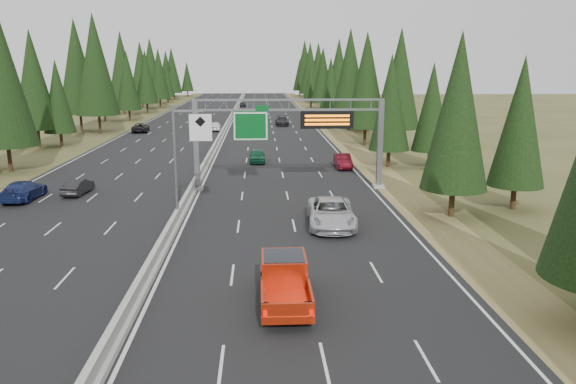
# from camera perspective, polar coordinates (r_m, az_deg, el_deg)

# --- Properties ---
(road) EXTENTS (32.00, 260.00, 0.08)m
(road) POSITION_cam_1_polar(r_m,az_deg,el_deg) (93.71, -6.48, 6.15)
(road) COLOR black
(road) RESTS_ON ground
(shoulder_right) EXTENTS (3.60, 260.00, 0.06)m
(shoulder_right) POSITION_cam_1_polar(r_m,az_deg,el_deg) (94.31, 4.45, 6.23)
(shoulder_right) COLOR olive
(shoulder_right) RESTS_ON ground
(shoulder_left) EXTENTS (3.60, 260.00, 0.06)m
(shoulder_left) POSITION_cam_1_polar(r_m,az_deg,el_deg) (96.45, -17.14, 5.85)
(shoulder_left) COLOR #464621
(shoulder_left) RESTS_ON ground
(median_barrier) EXTENTS (0.70, 260.00, 0.85)m
(median_barrier) POSITION_cam_1_polar(r_m,az_deg,el_deg) (93.67, -6.48, 6.38)
(median_barrier) COLOR gray
(median_barrier) RESTS_ON road
(sign_gantry) EXTENTS (16.75, 0.98, 7.80)m
(sign_gantry) POSITION_cam_1_polar(r_m,az_deg,el_deg) (48.22, 0.87, 6.33)
(sign_gantry) COLOR slate
(sign_gantry) RESTS_ON road
(hov_sign_pole) EXTENTS (2.80, 0.50, 8.00)m
(hov_sign_pole) POSITION_cam_1_polar(r_m,az_deg,el_deg) (38.70, -10.57, 3.72)
(hov_sign_pole) COLOR slate
(hov_sign_pole) RESTS_ON road
(tree_row_right) EXTENTS (11.14, 240.59, 18.74)m
(tree_row_right) POSITION_cam_1_polar(r_m,az_deg,el_deg) (85.29, 8.17, 11.67)
(tree_row_right) COLOR black
(tree_row_right) RESTS_ON ground
(tree_row_left) EXTENTS (12.02, 237.74, 18.98)m
(tree_row_left) POSITION_cam_1_polar(r_m,az_deg,el_deg) (87.53, -21.79, 11.06)
(tree_row_left) COLOR black
(tree_row_left) RESTS_ON ground
(silver_minivan) EXTENTS (3.37, 6.73, 1.83)m
(silver_minivan) POSITION_cam_1_polar(r_m,az_deg,el_deg) (37.70, 4.41, -2.13)
(silver_minivan) COLOR silver
(silver_minivan) RESTS_ON road
(red_pickup) EXTENTS (2.17, 6.07, 1.98)m
(red_pickup) POSITION_cam_1_polar(r_m,az_deg,el_deg) (26.00, -0.38, -8.61)
(red_pickup) COLOR black
(red_pickup) RESTS_ON road
(car_ahead_green) EXTENTS (1.80, 4.28, 1.45)m
(car_ahead_green) POSITION_cam_1_polar(r_m,az_deg,el_deg) (62.82, -3.15, 3.70)
(car_ahead_green) COLOR #124F31
(car_ahead_green) RESTS_ON road
(car_ahead_dkred) EXTENTS (1.60, 4.48, 1.47)m
(car_ahead_dkred) POSITION_cam_1_polar(r_m,az_deg,el_deg) (59.41, 5.59, 3.15)
(car_ahead_dkred) COLOR #590C17
(car_ahead_dkred) RESTS_ON road
(car_ahead_dkgrey) EXTENTS (2.33, 5.51, 1.59)m
(car_ahead_dkgrey) POSITION_cam_1_polar(r_m,az_deg,el_deg) (101.85, -0.62, 7.22)
(car_ahead_dkgrey) COLOR black
(car_ahead_dkgrey) RESTS_ON road
(car_ahead_white) EXTENTS (2.95, 5.52, 1.48)m
(car_ahead_white) POSITION_cam_1_polar(r_m,az_deg,el_deg) (113.00, -3.38, 7.72)
(car_ahead_white) COLOR #B7B7B7
(car_ahead_white) RESTS_ON road
(car_ahead_far) EXTENTS (1.81, 3.90, 1.29)m
(car_ahead_far) POSITION_cam_1_polar(r_m,az_deg,el_deg) (149.37, -4.63, 8.88)
(car_ahead_far) COLOR black
(car_ahead_far) RESTS_ON road
(car_onc_near) EXTENTS (1.77, 4.09, 1.31)m
(car_onc_near) POSITION_cam_1_polar(r_m,az_deg,el_deg) (50.15, -20.56, 0.52)
(car_onc_near) COLOR black
(car_onc_near) RESTS_ON road
(car_onc_blue) EXTENTS (2.28, 5.40, 1.56)m
(car_onc_blue) POSITION_cam_1_polar(r_m,az_deg,el_deg) (49.82, -25.28, 0.17)
(car_onc_blue) COLOR navy
(car_onc_blue) RESTS_ON road
(car_onc_white) EXTENTS (2.08, 4.58, 1.53)m
(car_onc_white) POSITION_cam_1_polar(r_m,az_deg,el_deg) (94.12, -7.39, 6.65)
(car_onc_white) COLOR white
(car_onc_white) RESTS_ON road
(car_onc_far) EXTENTS (2.99, 5.57, 1.49)m
(car_onc_far) POSITION_cam_1_polar(r_m,az_deg,el_deg) (94.76, -14.75, 6.37)
(car_onc_far) COLOR black
(car_onc_far) RESTS_ON road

